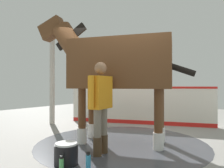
{
  "coord_description": "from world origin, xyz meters",
  "views": [
    {
      "loc": [
        -2.45,
        4.0,
        1.21
      ],
      "look_at": [
        -0.01,
        0.66,
        1.24
      ],
      "focal_mm": 34.23,
      "sensor_mm": 36.0,
      "label": 1
    }
  ],
  "objects": [
    {
      "name": "ground_plane",
      "position": [
        0.0,
        0.0,
        -0.01
      ],
      "size": [
        16.0,
        16.0,
        0.02
      ],
      "primitive_type": "cube",
      "color": "gray"
    },
    {
      "name": "barrier_wall",
      "position": [
        0.84,
        -1.92,
        0.55
      ],
      "size": [
        4.27,
        1.61,
        1.18
      ],
      "color": "silver",
      "rests_on": "ground"
    },
    {
      "name": "wash_bucket",
      "position": [
        0.06,
        1.77,
        0.16
      ],
      "size": [
        0.36,
        0.36,
        0.33
      ],
      "color": "black",
      "rests_on": "ground"
    },
    {
      "name": "handler",
      "position": [
        -0.06,
        1.08,
        0.93
      ],
      "size": [
        0.28,
        0.66,
        1.63
      ],
      "rotation": [
        0.0,
        0.0,
        3.27
      ],
      "color": "#47331E",
      "rests_on": "ground"
    },
    {
      "name": "bottle_shampoo",
      "position": [
        -0.36,
        1.73,
        0.12
      ],
      "size": [
        0.07,
        0.07,
        0.26
      ],
      "color": "#3399CC",
      "rests_on": "ground"
    },
    {
      "name": "horse",
      "position": [
        0.17,
        0.28,
        1.63
      ],
      "size": [
        3.32,
        1.65,
        2.81
      ],
      "rotation": [
        0.0,
        0.0,
        0.35
      ],
      "color": "brown",
      "rests_on": "ground"
    },
    {
      "name": "wet_patch",
      "position": [
        0.05,
        0.24,
        0.0
      ],
      "size": [
        3.56,
        3.56,
        0.0
      ],
      "primitive_type": "cylinder",
      "color": "#42444C",
      "rests_on": "ground"
    },
    {
      "name": "roof_post_near",
      "position": [
        3.05,
        -0.31,
        1.39
      ],
      "size": [
        0.16,
        0.16,
        2.79
      ],
      "primitive_type": "cylinder",
      "color": "#B7B2A8",
      "rests_on": "ground"
    },
    {
      "name": "bottle_spray",
      "position": [
        -0.11,
        2.01,
        0.11
      ],
      "size": [
        0.06,
        0.06,
        0.23
      ],
      "color": "#4CA559",
      "rests_on": "ground"
    }
  ]
}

